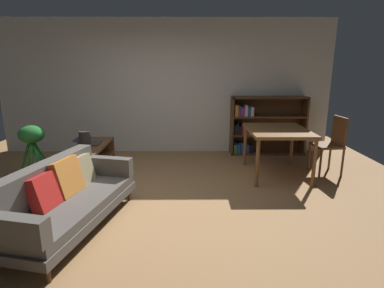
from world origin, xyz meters
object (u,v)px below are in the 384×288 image
fabric_couch (63,197)px  bookshelf (262,126)px  dining_table (278,134)px  dining_chair_near (332,142)px  media_console (92,160)px  potted_floor_plant (33,148)px  open_laptop (89,142)px  desk_speaker (85,140)px

fabric_couch → bookshelf: size_ratio=1.30×
dining_table → dining_chair_near: (0.94, 0.09, -0.15)m
dining_table → media_console: bearing=-179.9°
fabric_couch → potted_floor_plant: bearing=124.8°
open_laptop → media_console: bearing=-58.0°
media_console → potted_floor_plant: (-0.83, -0.22, 0.27)m
dining_table → bookshelf: size_ratio=0.76×
bookshelf → potted_floor_plant: bearing=-158.2°
potted_floor_plant → dining_table: size_ratio=0.77×
dining_table → dining_chair_near: bearing=5.6°
dining_chair_near → bookshelf: bookshelf is taller
desk_speaker → dining_chair_near: size_ratio=0.29×
media_console → desk_speaker: (0.01, -0.27, 0.41)m
fabric_couch → desk_speaker: (-0.20, 1.43, 0.30)m
dining_table → desk_speaker: bearing=-174.8°
potted_floor_plant → dining_table: potted_floor_plant is taller
open_laptop → fabric_couch: bearing=-82.1°
desk_speaker → potted_floor_plant: (-0.84, 0.05, -0.14)m
potted_floor_plant → dining_chair_near: bearing=3.7°
desk_speaker → potted_floor_plant: 0.85m
desk_speaker → bookshelf: bearing=27.7°
dining_chair_near → media_console: bearing=-178.6°
potted_floor_plant → dining_chair_near: (4.83, 0.32, 0.02)m
desk_speaker → bookshelf: (3.11, 1.63, -0.09)m
open_laptop → dining_chair_near: bearing=0.4°
dining_chair_near → dining_table: bearing=-174.4°
open_laptop → desk_speaker: (0.05, -0.34, 0.12)m
potted_floor_plant → bookshelf: bookshelf is taller
open_laptop → desk_speaker: 0.36m
potted_floor_plant → dining_chair_near: 4.84m
desk_speaker → dining_table: (3.05, 0.28, 0.03)m
open_laptop → desk_speaker: desk_speaker is taller
bookshelf → dining_chair_near: bearing=-54.8°
open_laptop → potted_floor_plant: 0.84m
desk_speaker → potted_floor_plant: potted_floor_plant is taller
dining_table → dining_chair_near: 0.96m
desk_speaker → media_console: bearing=91.4°
potted_floor_plant → bookshelf: 4.25m
open_laptop → dining_table: (3.10, -0.06, 0.15)m
fabric_couch → dining_chair_near: (3.80, 1.80, 0.18)m
open_laptop → dining_table: dining_table is taller
potted_floor_plant → bookshelf: size_ratio=0.59×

